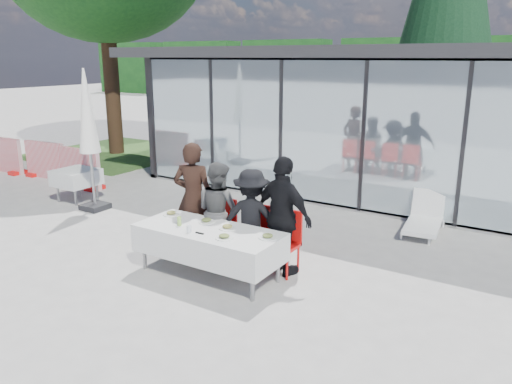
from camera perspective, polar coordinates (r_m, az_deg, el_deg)
ground at (r=8.05m, az=-5.76°, el=-8.47°), size 90.00×90.00×0.00m
pavilion at (r=14.22m, az=21.97°, el=9.81°), size 14.80×8.80×3.44m
treeline at (r=34.43m, az=21.67°, el=12.51°), size 62.50×2.00×4.40m
dining_table at (r=7.54m, az=-5.43°, el=-5.73°), size 2.26×0.96×0.75m
diner_a at (r=8.39m, az=-7.16°, el=-0.68°), size 0.88×0.88×1.89m
diner_chair_a at (r=8.57m, az=-6.71°, el=-3.16°), size 0.44×0.44×0.97m
diner_b at (r=8.12m, az=-4.29°, el=-2.14°), size 0.96×0.96×1.61m
diner_chair_b at (r=8.27m, az=-3.90°, el=-3.77°), size 0.44×0.44×0.97m
diner_c at (r=7.78m, az=-0.50°, el=-3.05°), size 1.29×1.29×1.57m
diner_chair_c at (r=7.93m, az=-0.16°, el=-4.58°), size 0.44×0.44×0.97m
diner_d at (r=7.47m, az=3.12°, el=-2.83°), size 1.30×1.30×1.83m
diner_chair_d at (r=7.67m, az=3.39°, el=-5.33°), size 0.44×0.44×0.97m
plate_a at (r=8.18m, az=-9.66°, el=-2.43°), size 0.26×0.26×0.07m
plate_b at (r=7.75m, az=-5.69°, el=-3.28°), size 0.26×0.26×0.07m
plate_c at (r=7.44m, az=-3.29°, el=-4.03°), size 0.26×0.26×0.07m
plate_d at (r=7.05m, az=1.35°, el=-5.11°), size 0.26×0.26×0.07m
plate_extra at (r=7.06m, az=-3.65°, el=-5.13°), size 0.26×0.26×0.07m
juice_bottle at (r=7.65m, az=-8.77°, el=-3.31°), size 0.06×0.06×0.14m
drinking_glasses at (r=7.34m, az=-7.67°, el=-4.21°), size 0.07×0.07×0.10m
folded_eyeglasses at (r=7.28m, az=-6.46°, el=-4.70°), size 0.14×0.03×0.01m
spare_table_left at (r=12.10m, az=-19.85°, el=1.56°), size 0.86×0.86×0.74m
market_umbrella at (r=11.07m, az=-18.69°, el=7.80°), size 0.50×0.50×3.00m
construction_barriers at (r=16.03m, az=-26.50°, el=3.62°), size 7.80×0.60×1.00m
lounger at (r=10.02m, az=18.74°, el=-2.83°), size 0.75×1.39×0.72m
grass_patch at (r=17.90m, az=-15.61°, el=4.33°), size 5.00×5.00×0.02m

